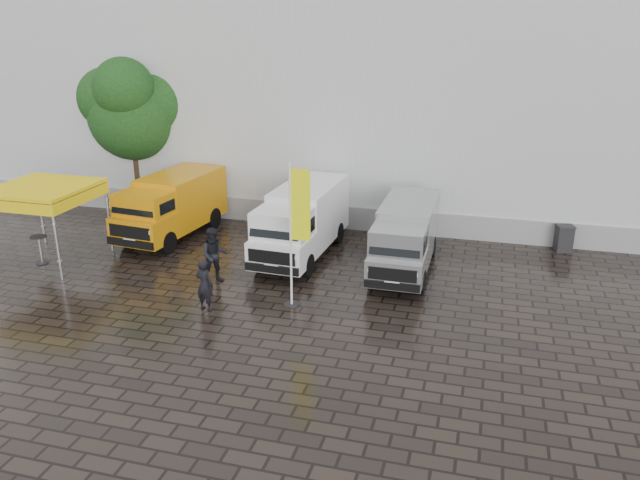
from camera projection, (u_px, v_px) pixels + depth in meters
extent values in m
plane|color=black|center=(303.00, 307.00, 19.75)|extent=(120.00, 120.00, 0.00)
cube|color=silver|center=(430.00, 73.00, 31.77)|extent=(44.00, 16.00, 12.00)
cube|color=gray|center=(403.00, 222.00, 26.30)|extent=(44.00, 0.15, 1.00)
cylinder|color=silver|center=(41.00, 210.00, 24.94)|extent=(0.10, 0.10, 2.73)
cylinder|color=silver|center=(109.00, 216.00, 24.17)|extent=(0.10, 0.10, 2.73)
cylinder|color=silver|center=(57.00, 243.00, 21.35)|extent=(0.10, 0.10, 2.73)
cube|color=yellow|center=(42.00, 187.00, 22.65)|extent=(3.31, 3.31, 0.12)
cube|color=yellow|center=(11.00, 207.00, 21.27)|extent=(3.26, 0.04, 0.40)
cylinder|color=black|center=(292.00, 304.00, 19.85)|extent=(0.50, 0.50, 0.04)
cylinder|color=white|center=(291.00, 236.00, 19.08)|extent=(0.07, 0.07, 4.63)
cube|color=#FBFF0D|center=(301.00, 205.00, 18.66)|extent=(0.60, 0.03, 2.22)
cylinder|color=black|center=(139.00, 171.00, 29.20)|extent=(0.52, 0.52, 3.73)
sphere|color=#123915|center=(134.00, 115.00, 28.33)|extent=(4.10, 4.10, 4.10)
sphere|color=#123915|center=(129.00, 75.00, 28.73)|extent=(2.42, 2.42, 2.42)
cylinder|color=black|center=(40.00, 250.00, 23.05)|extent=(0.60, 0.60, 1.07)
cube|color=black|center=(564.00, 238.00, 24.33)|extent=(0.74, 0.74, 1.05)
imported|color=black|center=(205.00, 285.00, 19.25)|extent=(0.69, 0.53, 1.69)
imported|color=black|center=(214.00, 255.00, 21.30)|extent=(1.20, 1.12, 1.95)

